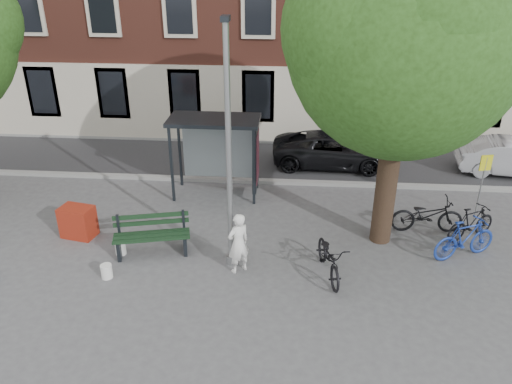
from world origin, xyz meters
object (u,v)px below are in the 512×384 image
at_px(red_stand, 78,222).
at_px(bench, 152,237).
at_px(bike_d, 471,223).
at_px(bus_shelter, 227,139).
at_px(painter, 238,243).
at_px(lamppost, 229,164).
at_px(bike_b, 465,239).
at_px(bike_c, 329,258).
at_px(notice_sign, 484,173).
at_px(bike_a, 427,215).
at_px(car_dark, 333,150).

bearing_deg(red_stand, bench, -16.05).
relative_size(bench, bike_d, 1.25).
relative_size(bus_shelter, painter, 1.76).
bearing_deg(bench, lamppost, -22.69).
distance_m(bike_b, bike_c, 3.73).
bearing_deg(notice_sign, bench, -177.88).
xyz_separation_m(bus_shelter, bench, (-1.56, -3.75, -1.45)).
bearing_deg(notice_sign, bike_a, -166.64).
xyz_separation_m(painter, bench, (-2.39, 0.67, -0.34)).
distance_m(lamppost, car_dark, 7.74).
xyz_separation_m(bus_shelter, bike_d, (7.11, -2.34, -1.42)).
distance_m(bench, red_stand, 2.40).
bearing_deg(lamppost, bike_c, -7.48).
distance_m(bike_d, car_dark, 6.16).
distance_m(painter, bike_a, 5.66).
xyz_separation_m(bus_shelter, painter, (0.83, -4.42, -1.11)).
relative_size(bike_c, red_stand, 2.14).
bearing_deg(painter, notice_sign, 167.19).
bearing_deg(notice_sign, bike_b, -127.90).
bearing_deg(bike_d, bike_a, 45.65).
distance_m(bike_b, red_stand, 10.50).
distance_m(bike_a, red_stand, 9.88).
bearing_deg(bike_a, car_dark, 24.98).
relative_size(bike_a, notice_sign, 0.97).
height_order(car_dark, notice_sign, notice_sign).
xyz_separation_m(bus_shelter, notice_sign, (7.61, -1.21, -0.37)).
bearing_deg(bench, bike_c, -21.70).
height_order(bench, bike_b, bike_b).
bearing_deg(notice_sign, bike_d, -127.21).
xyz_separation_m(bike_a, notice_sign, (1.64, 0.83, 1.02)).
bearing_deg(bench, bus_shelter, 54.11).
bearing_deg(bike_c, bench, 160.04).
bearing_deg(red_stand, car_dark, 37.93).
xyz_separation_m(lamppost, car_dark, (2.97, 6.81, -2.16)).
bearing_deg(bus_shelter, painter, -79.32).
relative_size(bike_b, notice_sign, 0.90).
xyz_separation_m(painter, car_dark, (2.74, 7.13, -0.19)).
bearing_deg(bus_shelter, lamppost, -81.57).
height_order(lamppost, painter, lamppost).
xyz_separation_m(bike_a, bike_b, (0.68, -1.29, 0.03)).
relative_size(bus_shelter, bench, 1.37).
xyz_separation_m(painter, notice_sign, (6.77, 3.21, 0.74)).
relative_size(lamppost, bike_d, 3.67).
bearing_deg(painter, bike_d, 160.17).
bearing_deg(bike_a, lamppost, 109.33).
xyz_separation_m(bench, bike_d, (8.66, 1.41, 0.03)).
distance_m(lamppost, bike_a, 6.17).
height_order(bus_shelter, painter, bus_shelter).
xyz_separation_m(lamppost, notice_sign, (7.00, 2.89, -1.24)).
relative_size(car_dark, notice_sign, 2.14).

